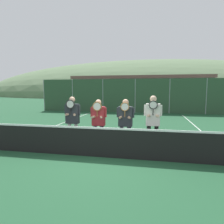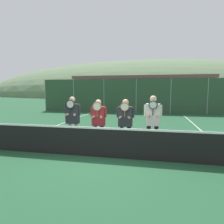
# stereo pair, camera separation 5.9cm
# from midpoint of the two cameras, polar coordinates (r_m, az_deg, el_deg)

# --- Properties ---
(ground_plane) EXTENTS (120.00, 120.00, 0.00)m
(ground_plane) POSITION_cam_midpoint_polar(r_m,az_deg,el_deg) (6.26, -3.13, -12.77)
(ground_plane) COLOR #1E4C2D
(hill_distant) EXTENTS (115.70, 64.28, 22.50)m
(hill_distant) POSITION_cam_midpoint_polar(r_m,az_deg,el_deg) (70.36, 10.13, 4.74)
(hill_distant) COLOR #5B7551
(hill_distant) RESTS_ON ground_plane
(clubhouse_building) EXTENTS (16.52, 5.50, 3.67)m
(clubhouse_building) POSITION_cam_midpoint_polar(r_m,az_deg,el_deg) (25.85, 7.94, 6.00)
(clubhouse_building) COLOR beige
(clubhouse_building) RESTS_ON ground_plane
(fence_back) EXTENTS (17.61, 0.06, 2.97)m
(fence_back) POSITION_cam_midpoint_polar(r_m,az_deg,el_deg) (17.71, 6.53, 4.61)
(fence_back) COLOR gray
(fence_back) RESTS_ON ground_plane
(tennis_net) EXTENTS (10.45, 0.09, 1.03)m
(tennis_net) POSITION_cam_midpoint_polar(r_m,az_deg,el_deg) (6.11, -3.15, -8.53)
(tennis_net) COLOR gray
(tennis_net) RESTS_ON ground_plane
(court_line_left_sideline) EXTENTS (0.05, 16.00, 0.01)m
(court_line_left_sideline) POSITION_cam_midpoint_polar(r_m,az_deg,el_deg) (10.44, -19.98, -5.26)
(court_line_left_sideline) COLOR white
(court_line_left_sideline) RESTS_ON ground_plane
(court_line_right_sideline) EXTENTS (0.05, 16.00, 0.01)m
(court_line_right_sideline) POSITION_cam_midpoint_polar(r_m,az_deg,el_deg) (9.27, 26.21, -7.01)
(court_line_right_sideline) COLOR white
(court_line_right_sideline) RESTS_ON ground_plane
(player_leftmost) EXTENTS (0.59, 0.34, 1.81)m
(player_leftmost) POSITION_cam_midpoint_polar(r_m,az_deg,el_deg) (7.14, -11.47, -1.61)
(player_leftmost) COLOR white
(player_leftmost) RESTS_ON ground_plane
(player_center_left) EXTENTS (0.57, 0.34, 1.72)m
(player_center_left) POSITION_cam_midpoint_polar(r_m,az_deg,el_deg) (6.86, -4.12, -2.32)
(player_center_left) COLOR #232838
(player_center_left) RESTS_ON ground_plane
(player_center_right) EXTENTS (0.59, 0.34, 1.74)m
(player_center_right) POSITION_cam_midpoint_polar(r_m,az_deg,el_deg) (6.66, 3.60, -2.40)
(player_center_right) COLOR #232838
(player_center_right) RESTS_ON ground_plane
(player_rightmost) EXTENTS (0.58, 0.34, 1.87)m
(player_rightmost) POSITION_cam_midpoint_polar(r_m,az_deg,el_deg) (6.57, 11.33, -2.07)
(player_rightmost) COLOR black
(player_rightmost) RESTS_ON ground_plane
(car_far_left) EXTENTS (4.18, 1.94, 1.82)m
(car_far_left) POSITION_cam_midpoint_polar(r_m,az_deg,el_deg) (22.34, -7.82, 3.53)
(car_far_left) COLOR slate
(car_far_left) RESTS_ON ground_plane
(car_left_of_center) EXTENTS (4.37, 1.93, 1.89)m
(car_left_of_center) POSITION_cam_midpoint_polar(r_m,az_deg,el_deg) (20.80, 4.40, 3.43)
(car_left_of_center) COLOR #285638
(car_left_of_center) RESTS_ON ground_plane
(car_center) EXTENTS (4.18, 2.04, 1.75)m
(car_center) POSITION_cam_midpoint_polar(r_m,az_deg,el_deg) (21.19, 17.59, 3.05)
(car_center) COLOR slate
(car_center) RESTS_ON ground_plane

